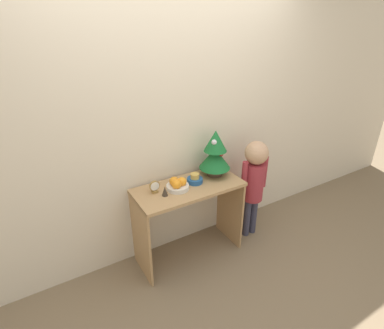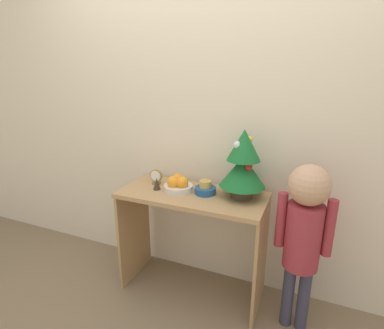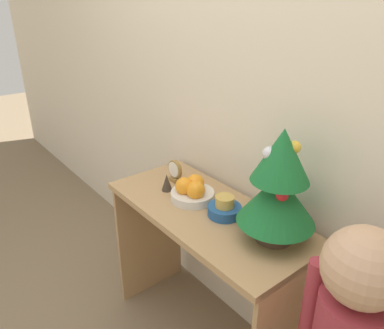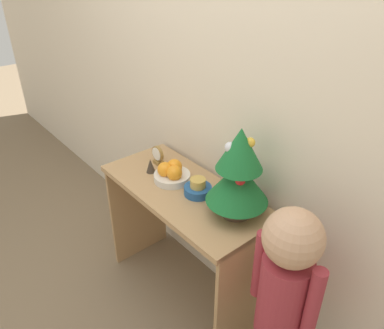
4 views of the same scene
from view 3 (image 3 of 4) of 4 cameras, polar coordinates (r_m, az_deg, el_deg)
name	(u,v)px [view 3 (image 3 of 4)]	position (r m, az deg, el deg)	size (l,w,h in m)	color
back_wall	(257,88)	(1.62, 9.82, 11.45)	(7.00, 0.05, 2.50)	beige
console_table	(206,246)	(1.74, 2.12, -12.29)	(0.98, 0.44, 0.76)	tan
mini_tree	(279,186)	(1.37, 13.09, -3.19)	(0.29, 0.29, 0.44)	#4C3828
fruit_bowl	(192,191)	(1.68, 0.02, -4.02)	(0.20, 0.20, 0.11)	silver
singing_bowl	(225,208)	(1.58, 4.98, -6.67)	(0.14, 0.14, 0.09)	#235189
desk_clock	(175,171)	(1.84, -2.61, -1.02)	(0.09, 0.04, 0.11)	olive
figurine	(167,182)	(1.76, -3.86, -2.74)	(0.05, 0.05, 0.08)	#382D23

